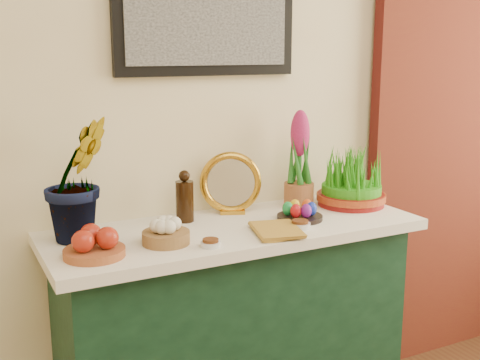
% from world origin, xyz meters
% --- Properties ---
extents(sideboard, '(1.30, 0.45, 0.85)m').
position_xyz_m(sideboard, '(-0.00, 2.00, 0.42)').
color(sideboard, '#153B24').
rests_on(sideboard, ground).
extents(tablecloth, '(1.40, 0.55, 0.04)m').
position_xyz_m(tablecloth, '(-0.00, 2.00, 0.87)').
color(tablecloth, white).
rests_on(tablecloth, sideboard).
extents(hyacinth_green, '(0.34, 0.31, 0.56)m').
position_xyz_m(hyacinth_green, '(-0.55, 2.08, 1.17)').
color(hyacinth_green, '#257121').
rests_on(hyacinth_green, tablecloth).
extents(apple_bowl, '(0.24, 0.24, 0.10)m').
position_xyz_m(apple_bowl, '(-0.55, 1.89, 0.93)').
color(apple_bowl, '#984C28').
rests_on(apple_bowl, tablecloth).
extents(garlic_basket, '(0.19, 0.19, 0.09)m').
position_xyz_m(garlic_basket, '(-0.31, 1.91, 0.93)').
color(garlic_basket, olive).
rests_on(garlic_basket, tablecloth).
extents(vinegar_cruet, '(0.07, 0.07, 0.20)m').
position_xyz_m(vinegar_cruet, '(-0.15, 2.13, 0.98)').
color(vinegar_cruet, black).
rests_on(vinegar_cruet, tablecloth).
extents(mirror, '(0.25, 0.14, 0.25)m').
position_xyz_m(mirror, '(0.06, 2.16, 1.01)').
color(mirror, '#BD8823').
rests_on(mirror, tablecloth).
extents(book, '(0.19, 0.24, 0.03)m').
position_xyz_m(book, '(0.00, 1.86, 0.90)').
color(book, '#B3842D').
rests_on(book, tablecloth).
extents(spice_dish_left, '(0.07, 0.07, 0.03)m').
position_xyz_m(spice_dish_left, '(-0.19, 1.81, 0.90)').
color(spice_dish_left, silver).
rests_on(spice_dish_left, tablecloth).
extents(spice_dish_right, '(0.08, 0.08, 0.03)m').
position_xyz_m(spice_dish_right, '(0.19, 1.86, 0.90)').
color(spice_dish_right, silver).
rests_on(spice_dish_right, tablecloth).
extents(egg_plate, '(0.22, 0.22, 0.07)m').
position_xyz_m(egg_plate, '(0.25, 1.95, 0.92)').
color(egg_plate, black).
rests_on(egg_plate, tablecloth).
extents(hyacinth_pink, '(0.12, 0.12, 0.40)m').
position_xyz_m(hyacinth_pink, '(0.35, 2.12, 1.07)').
color(hyacinth_pink, '#9C5D35').
rests_on(hyacinth_pink, tablecloth).
extents(wheatgrass_sabzeh, '(0.29, 0.29, 0.23)m').
position_xyz_m(wheatgrass_sabzeh, '(0.56, 2.04, 0.99)').
color(wheatgrass_sabzeh, maroon).
rests_on(wheatgrass_sabzeh, tablecloth).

